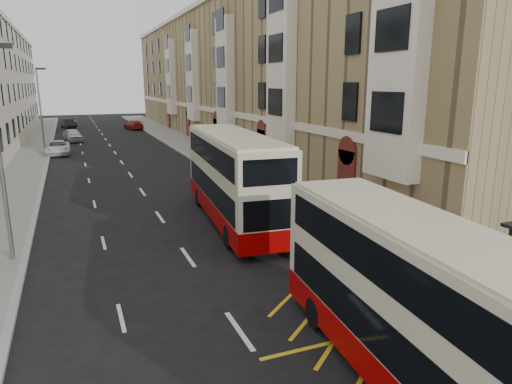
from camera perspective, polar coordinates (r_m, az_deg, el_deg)
name	(u,v)px	position (r m, az deg, el deg)	size (l,w,h in m)	color
pavement_right	(223,163)	(39.32, -4.15, 3.66)	(4.00, 120.00, 0.15)	slate
pavement_left	(22,176)	(37.65, -27.20, 1.75)	(3.00, 120.00, 0.15)	slate
kerb_right	(200,164)	(38.76, -6.97, 3.46)	(0.25, 120.00, 0.15)	gray
kerb_left	(44,175)	(37.54, -24.93, 1.95)	(0.25, 120.00, 0.15)	gray
road_markings	(111,146)	(52.46, -17.72, 5.46)	(10.00, 110.00, 0.01)	silver
terrace_right	(237,76)	(55.53, -2.39, 14.28)	(10.75, 79.00, 15.25)	#998559
guard_railing	(385,251)	(17.25, 15.80, -7.12)	(0.06, 6.56, 1.01)	#C01C00
street_lamp_far	(41,106)	(48.98, -25.33, 9.74)	(0.93, 0.18, 8.00)	slate
double_decker_front	(420,310)	(10.80, 19.84, -13.68)	(3.13, 10.00, 3.93)	beige
double_decker_rear	(234,178)	(22.32, -2.78, 1.77)	(3.49, 11.23, 4.41)	beige
pedestrian_far	(480,292)	(14.67, 26.19, -11.11)	(1.02, 0.42, 1.74)	black
white_van	(58,148)	(48.13, -23.55, 5.10)	(2.20, 4.78, 1.33)	white
car_silver	(73,135)	(58.14, -21.93, 6.60)	(1.77, 4.41, 1.50)	#BABDC1
car_dark	(68,123)	(76.09, -22.41, 7.93)	(1.45, 4.16, 1.37)	black
car_red	(134,125)	(70.67, -15.03, 8.11)	(1.89, 4.65, 1.35)	#A02119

